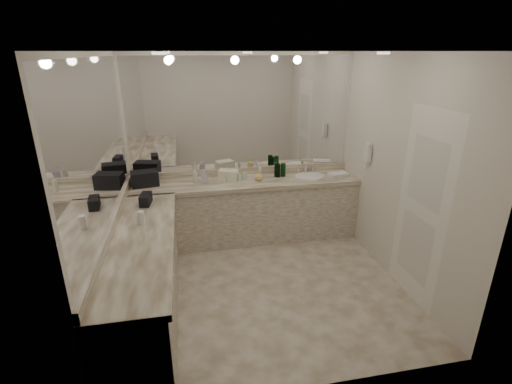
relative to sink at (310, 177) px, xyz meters
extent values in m
plane|color=beige|center=(-0.95, -1.20, -0.90)|extent=(3.20, 3.20, 0.00)
plane|color=white|center=(-0.95, -1.20, 1.71)|extent=(3.20, 3.20, 0.00)
cube|color=silver|center=(-0.95, 0.30, 0.41)|extent=(3.20, 0.02, 2.60)
cube|color=silver|center=(-2.55, -1.20, 0.41)|extent=(0.02, 3.00, 2.60)
cube|color=silver|center=(0.65, -1.20, 0.41)|extent=(0.02, 3.00, 2.60)
cube|color=beige|center=(-0.95, 0.00, -0.48)|extent=(3.20, 0.60, 0.84)
cube|color=beige|center=(-0.95, -0.01, -0.03)|extent=(3.20, 0.64, 0.06)
cube|color=beige|center=(-2.25, -1.50, -0.48)|extent=(0.60, 2.40, 0.84)
cube|color=beige|center=(-2.24, -1.50, -0.03)|extent=(0.64, 2.42, 0.06)
cube|color=beige|center=(-0.95, 0.28, 0.05)|extent=(3.20, 0.04, 0.10)
cube|color=beige|center=(-2.53, -1.20, 0.05)|extent=(0.04, 3.00, 0.10)
cube|color=white|center=(-0.95, 0.29, 0.88)|extent=(3.12, 0.01, 1.55)
cube|color=white|center=(-2.54, -1.20, 0.88)|extent=(0.01, 2.92, 1.55)
cylinder|color=white|center=(0.00, 0.00, 0.00)|extent=(0.44, 0.44, 0.03)
cube|color=silver|center=(0.00, 0.21, 0.07)|extent=(0.24, 0.16, 0.14)
cube|color=white|center=(0.61, -0.50, 0.46)|extent=(0.06, 0.10, 0.24)
cube|color=white|center=(0.64, -1.70, 0.16)|extent=(0.02, 0.82, 2.10)
cube|color=black|center=(-2.31, 0.05, 0.10)|extent=(0.38, 0.28, 0.20)
cube|color=black|center=(-2.25, -0.63, 0.07)|extent=(0.14, 0.26, 0.13)
cube|color=silver|center=(-1.18, 0.05, 0.08)|extent=(0.30, 0.24, 0.15)
cube|color=white|center=(0.42, -0.05, 0.03)|extent=(0.29, 0.22, 0.04)
cylinder|color=white|center=(-2.25, -1.19, 0.08)|extent=(0.07, 0.07, 0.16)
imported|color=silver|center=(-1.64, 0.06, 0.11)|extent=(0.08, 0.08, 0.20)
imported|color=silver|center=(-1.52, 0.01, 0.09)|extent=(0.09, 0.09, 0.18)
imported|color=#E5C776|center=(-0.77, -0.04, 0.08)|extent=(0.13, 0.13, 0.15)
cylinder|color=#0A4413|center=(-0.48, 0.08, 0.11)|extent=(0.07, 0.07, 0.21)
cylinder|color=#0A4413|center=(-0.38, 0.09, 0.10)|extent=(0.07, 0.07, 0.19)
cylinder|color=#0A4413|center=(-0.46, 0.12, 0.10)|extent=(0.06, 0.06, 0.19)
cylinder|color=#0A4413|center=(-0.46, 0.06, 0.10)|extent=(0.06, 0.06, 0.18)
cylinder|color=silver|center=(-1.03, 0.00, 0.06)|extent=(0.04, 0.04, 0.10)
cylinder|color=silver|center=(-1.19, -0.01, 0.06)|extent=(0.06, 0.06, 0.11)
cylinder|color=#E0B28C|center=(-1.21, 0.15, 0.05)|extent=(0.06, 0.06, 0.08)
cylinder|color=silver|center=(-0.71, 0.15, 0.08)|extent=(0.04, 0.04, 0.15)
cylinder|color=silver|center=(-0.95, 0.03, 0.06)|extent=(0.04, 0.04, 0.11)
camera|label=1|loc=(-1.75, -4.86, 1.70)|focal=26.00mm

